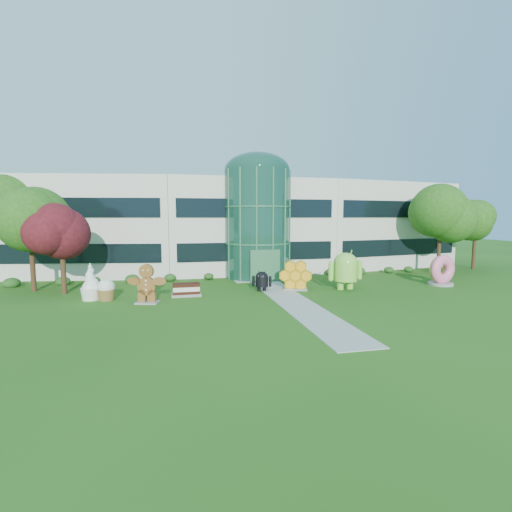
{
  "coord_description": "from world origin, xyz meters",
  "views": [
    {
      "loc": [
        -7.69,
        -21.59,
        5.57
      ],
      "look_at": [
        -1.47,
        6.0,
        2.6
      ],
      "focal_mm": 26.0,
      "sensor_mm": 36.0,
      "label": 1
    }
  ],
  "objects": [
    {
      "name": "tree_red",
      "position": [
        -15.5,
        7.5,
        3.0
      ],
      "size": [
        4.0,
        4.0,
        6.0
      ],
      "primitive_type": null,
      "color": "#3F0C14",
      "rests_on": "ground"
    },
    {
      "name": "walkway",
      "position": [
        0.0,
        2.0,
        0.02
      ],
      "size": [
        2.4,
        20.0,
        0.04
      ],
      "primitive_type": "cube",
      "color": "#9E9E93",
      "rests_on": "ground"
    },
    {
      "name": "android_black",
      "position": [
        -1.19,
        5.22,
        0.88
      ],
      "size": [
        1.83,
        1.57,
        1.76
      ],
      "primitive_type": null,
      "rotation": [
        0.0,
        0.0,
        -0.41
      ],
      "color": "black",
      "rests_on": "ground"
    },
    {
      "name": "froyo",
      "position": [
        -13.15,
        4.92,
        1.24
      ],
      "size": [
        1.89,
        1.89,
        2.48
      ],
      "primitive_type": null,
      "rotation": [
        0.0,
        0.0,
        0.39
      ],
      "color": "white",
      "rests_on": "ground"
    },
    {
      "name": "donut",
      "position": [
        13.76,
        4.39,
        1.27
      ],
      "size": [
        2.6,
        1.55,
        2.54
      ],
      "primitive_type": null,
      "rotation": [
        0.0,
        0.0,
        0.16
      ],
      "color": "#ED5A7C",
      "rests_on": "ground"
    },
    {
      "name": "trees_backdrop",
      "position": [
        0.0,
        13.0,
        4.2
      ],
      "size": [
        52.0,
        8.0,
        8.4
      ],
      "primitive_type": null,
      "color": "#234B12",
      "rests_on": "ground"
    },
    {
      "name": "cupcake",
      "position": [
        -12.12,
        4.51,
        0.74
      ],
      "size": [
        1.53,
        1.53,
        1.47
      ],
      "primitive_type": null,
      "rotation": [
        0.0,
        0.0,
        -0.3
      ],
      "color": "white",
      "rests_on": "ground"
    },
    {
      "name": "android_green",
      "position": [
        5.31,
        4.56,
        1.68
      ],
      "size": [
        3.04,
        2.1,
        3.35
      ],
      "primitive_type": null,
      "rotation": [
        0.0,
        0.0,
        0.04
      ],
      "color": "#88D544",
      "rests_on": "ground"
    },
    {
      "name": "atrium",
      "position": [
        0.0,
        12.0,
        4.9
      ],
      "size": [
        6.0,
        6.0,
        9.8
      ],
      "primitive_type": "cylinder",
      "color": "#194738",
      "rests_on": "ground"
    },
    {
      "name": "ground",
      "position": [
        0.0,
        0.0,
        0.0
      ],
      "size": [
        140.0,
        140.0,
        0.0
      ],
      "primitive_type": "plane",
      "color": "#215114",
      "rests_on": "ground"
    },
    {
      "name": "ice_cream_sandwich",
      "position": [
        -6.83,
        4.68,
        0.46
      ],
      "size": [
        2.08,
        1.06,
        0.92
      ],
      "primitive_type": null,
      "rotation": [
        0.0,
        0.0,
        0.01
      ],
      "color": "black",
      "rests_on": "ground"
    },
    {
      "name": "building",
      "position": [
        0.0,
        18.0,
        4.65
      ],
      "size": [
        46.0,
        15.0,
        9.3
      ],
      "primitive_type": null,
      "color": "beige",
      "rests_on": "ground"
    },
    {
      "name": "gingerbread",
      "position": [
        -9.39,
        3.01,
        1.3
      ],
      "size": [
        3.0,
        1.8,
        2.59
      ],
      "primitive_type": null,
      "rotation": [
        0.0,
        0.0,
        -0.27
      ],
      "color": "brown",
      "rests_on": "ground"
    },
    {
      "name": "honeycomb",
      "position": [
        1.41,
        5.02,
        1.04
      ],
      "size": [
        2.8,
        1.72,
        2.07
      ],
      "primitive_type": null,
      "rotation": [
        0.0,
        0.0,
        -0.32
      ],
      "color": "#FFA619",
      "rests_on": "ground"
    }
  ]
}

